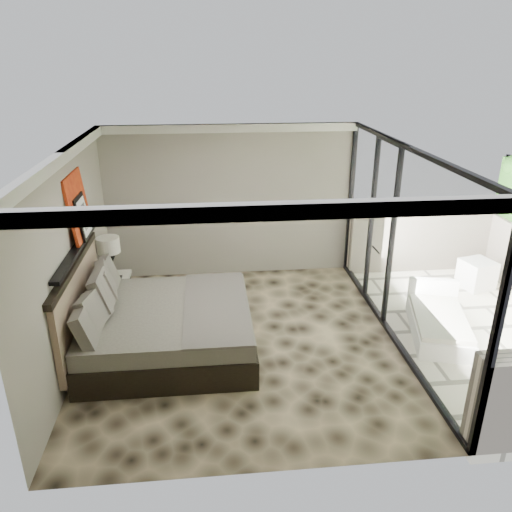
{
  "coord_description": "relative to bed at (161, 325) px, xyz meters",
  "views": [
    {
      "loc": [
        -0.42,
        -6.3,
        3.92
      ],
      "look_at": [
        0.26,
        0.4,
        1.18
      ],
      "focal_mm": 35.0,
      "sensor_mm": 36.0,
      "label": 1
    }
  ],
  "objects": [
    {
      "name": "ceiling",
      "position": [
        1.13,
        0.09,
        2.41
      ],
      "size": [
        4.5,
        5.0,
        0.02
      ],
      "primitive_type": "cube",
      "color": "silver",
      "rests_on": "back_wall"
    },
    {
      "name": "left_wall",
      "position": [
        -1.11,
        0.09,
        1.02
      ],
      "size": [
        0.02,
        5.0,
        2.8
      ],
      "primitive_type": "cube",
      "color": "gray",
      "rests_on": "floor"
    },
    {
      "name": "picture_ledge",
      "position": [
        -1.05,
        0.19,
        1.12
      ],
      "size": [
        0.12,
        2.2,
        0.05
      ],
      "primitive_type": "cube",
      "color": "black",
      "rests_on": "left_wall"
    },
    {
      "name": "back_wall",
      "position": [
        1.13,
        2.58,
        1.02
      ],
      "size": [
        4.5,
        0.02,
        2.8
      ],
      "primitive_type": "cube",
      "color": "gray",
      "rests_on": "floor"
    },
    {
      "name": "lounger",
      "position": [
        4.09,
        0.01,
        -0.2
      ],
      "size": [
        1.12,
        1.66,
        0.59
      ],
      "rotation": [
        0.0,
        0.0,
        -0.26
      ],
      "color": "white",
      "rests_on": "terrace_slab"
    },
    {
      "name": "ottoman",
      "position": [
        5.47,
        1.49,
        -0.13
      ],
      "size": [
        0.62,
        0.62,
        0.51
      ],
      "primitive_type": "cube",
      "rotation": [
        0.0,
        0.0,
        0.25
      ],
      "color": "silver",
      "rests_on": "terrace_slab"
    },
    {
      "name": "abstract_canvas",
      "position": [
        -1.06,
        0.61,
        1.59
      ],
      "size": [
        0.13,
        0.9,
        0.9
      ],
      "primitive_type": "cube",
      "rotation": [
        0.0,
        -0.1,
        0.0
      ],
      "color": "red",
      "rests_on": "picture_ledge"
    },
    {
      "name": "bed",
      "position": [
        0.0,
        0.0,
        0.0
      ],
      "size": [
        2.38,
        2.3,
        1.32
      ],
      "color": "black",
      "rests_on": "floor"
    },
    {
      "name": "floor",
      "position": [
        1.13,
        0.09,
        -0.38
      ],
      "size": [
        5.0,
        5.0,
        0.0
      ],
      "primitive_type": "plane",
      "color": "black",
      "rests_on": "ground"
    },
    {
      "name": "table_lamp",
      "position": [
        -0.9,
        1.46,
        0.57
      ],
      "size": [
        0.37,
        0.37,
        0.67
      ],
      "color": "black",
      "rests_on": "nightstand"
    },
    {
      "name": "nightstand",
      "position": [
        -0.86,
        1.46,
        -0.13
      ],
      "size": [
        0.56,
        0.56,
        0.5
      ],
      "primitive_type": "cube",
      "rotation": [
        0.0,
        0.0,
        0.12
      ],
      "color": "black",
      "rests_on": "floor"
    },
    {
      "name": "framed_print",
      "position": [
        -1.01,
        0.59,
        1.44
      ],
      "size": [
        0.11,
        0.5,
        0.6
      ],
      "primitive_type": "cube",
      "rotation": [
        0.0,
        -0.14,
        0.0
      ],
      "color": "black",
      "rests_on": "picture_ledge"
    },
    {
      "name": "terrace_slab",
      "position": [
        4.88,
        0.09,
        -0.44
      ],
      "size": [
        3.0,
        5.0,
        0.12
      ],
      "primitive_type": "cube",
      "color": "silver",
      "rests_on": "ground"
    },
    {
      "name": "glass_wall",
      "position": [
        3.38,
        0.09,
        1.02
      ],
      "size": [
        0.08,
        5.0,
        2.8
      ],
      "primitive_type": "cube",
      "color": "white",
      "rests_on": "floor"
    }
  ]
}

